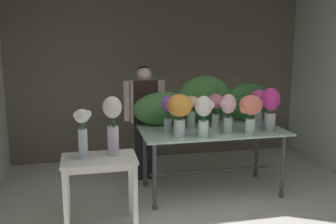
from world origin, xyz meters
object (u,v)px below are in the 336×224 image
object	(u,v)px
florist	(145,111)
vase_peach_ranunculus	(191,107)
vase_blush_anemones	(228,110)
vase_magenta_hydrangea	(270,106)
vase_fuchsia_freesia	(259,102)
vase_coral_roses	(251,109)
vase_cream_lisianthus_tall	(113,122)
side_table_white	(99,168)
vase_rosy_tulips	(216,106)
vase_violet_peonies	(168,110)
vase_ivory_carnations	(204,113)
display_table_glass	(212,139)
vase_white_roses_tall	(83,130)
vase_sunset_lilies	(180,110)

from	to	relation	value
florist	vase_peach_ranunculus	bearing A→B (deg)	-44.91
vase_blush_anemones	vase_magenta_hydrangea	bearing A→B (deg)	0.99
vase_fuchsia_freesia	florist	bearing A→B (deg)	163.01
vase_coral_roses	vase_cream_lisianthus_tall	xyz separation A→B (m)	(-1.67, -0.28, -0.02)
vase_blush_anemones	vase_coral_roses	distance (m)	0.27
side_table_white	vase_coral_roses	distance (m)	1.92
vase_rosy_tulips	vase_fuchsia_freesia	xyz separation A→B (m)	(0.64, 0.08, 0.02)
side_table_white	vase_violet_peonies	bearing A→B (deg)	35.94
vase_fuchsia_freesia	vase_magenta_hydrangea	bearing A→B (deg)	-96.00
side_table_white	vase_coral_roses	bearing A→B (deg)	10.29
vase_ivory_carnations	display_table_glass	bearing A→B (deg)	57.12
vase_white_roses_tall	side_table_white	bearing A→B (deg)	0.56
vase_peach_ranunculus	vase_cream_lisianthus_tall	world-z (taller)	vase_cream_lisianthus_tall
side_table_white	vase_blush_anemones	world-z (taller)	vase_blush_anemones
display_table_glass	vase_sunset_lilies	world-z (taller)	vase_sunset_lilies
vase_rosy_tulips	vase_blush_anemones	bearing A→B (deg)	-84.32
vase_violet_peonies	vase_cream_lisianthus_tall	bearing A→B (deg)	-140.93
side_table_white	vase_ivory_carnations	bearing A→B (deg)	14.40
vase_sunset_lilies	vase_white_roses_tall	xyz separation A→B (m)	(-1.11, -0.38, -0.09)
vase_blush_anemones	vase_sunset_lilies	xyz separation A→B (m)	(-0.61, -0.04, 0.04)
display_table_glass	vase_violet_peonies	xyz separation A→B (m)	(-0.58, -0.03, 0.41)
vase_violet_peonies	vase_white_roses_tall	bearing A→B (deg)	-148.28
vase_blush_anemones	vase_magenta_hydrangea	world-z (taller)	vase_magenta_hydrangea
vase_coral_roses	vase_peach_ranunculus	bearing A→B (deg)	143.91
vase_rosy_tulips	vase_fuchsia_freesia	world-z (taller)	vase_fuchsia_freesia
vase_peach_ranunculus	vase_blush_anemones	bearing A→B (deg)	-44.55
vase_sunset_lilies	vase_cream_lisianthus_tall	size ratio (longest dim) A/B	0.82
side_table_white	vase_rosy_tulips	world-z (taller)	vase_rosy_tulips
vase_fuchsia_freesia	vase_peach_ranunculus	bearing A→B (deg)	-175.89
vase_white_roses_tall	display_table_glass	bearing A→B (deg)	22.39
vase_rosy_tulips	vase_coral_roses	world-z (taller)	vase_coral_roses
vase_fuchsia_freesia	side_table_white	bearing A→B (deg)	-158.70
side_table_white	florist	world-z (taller)	florist
vase_magenta_hydrangea	vase_white_roses_tall	bearing A→B (deg)	-169.16
display_table_glass	vase_coral_roses	world-z (taller)	vase_coral_roses
vase_blush_anemones	vase_ivory_carnations	bearing A→B (deg)	-161.98
vase_rosy_tulips	vase_magenta_hydrangea	bearing A→B (deg)	-29.41
vase_white_roses_tall	vase_cream_lisianthus_tall	size ratio (longest dim) A/B	0.82
display_table_glass	vase_violet_peonies	world-z (taller)	vase_violet_peonies
vase_coral_roses	vase_violet_peonies	bearing A→B (deg)	162.69
vase_magenta_hydrangea	vase_peach_ranunculus	xyz separation A→B (m)	(-0.92, 0.34, -0.04)
display_table_glass	florist	size ratio (longest dim) A/B	1.14
vase_sunset_lilies	vase_rosy_tulips	distance (m)	0.70
side_table_white	vase_white_roses_tall	size ratio (longest dim) A/B	1.51
vase_sunset_lilies	vase_rosy_tulips	size ratio (longest dim) A/B	1.17
side_table_white	vase_violet_peonies	xyz separation A→B (m)	(0.87, 0.63, 0.46)
vase_ivory_carnations	vase_fuchsia_freesia	size ratio (longest dim) A/B	1.06
vase_violet_peonies	vase_cream_lisianthus_tall	distance (m)	0.92
display_table_glass	florist	world-z (taller)	florist
vase_rosy_tulips	vase_coral_roses	size ratio (longest dim) A/B	0.91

